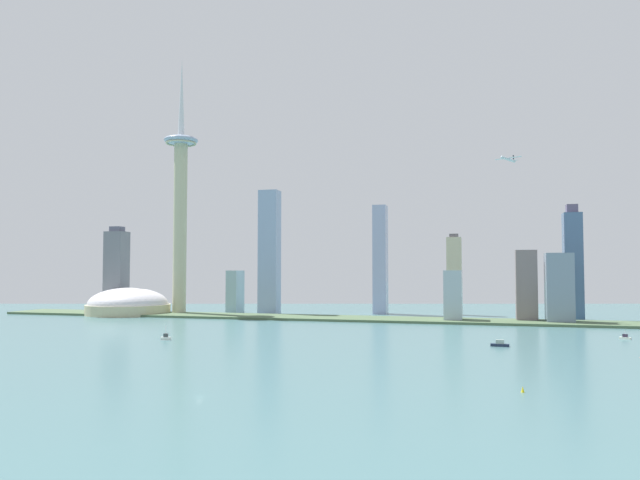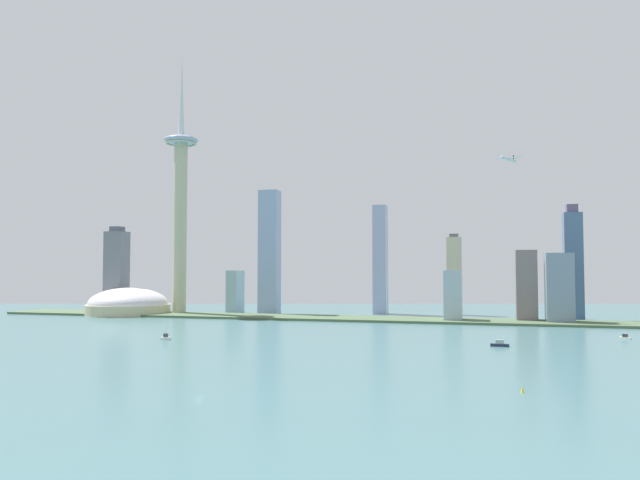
# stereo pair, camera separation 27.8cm
# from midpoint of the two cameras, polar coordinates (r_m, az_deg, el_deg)

# --- Properties ---
(ground_plane) EXTENTS (6000.00, 6000.00, 0.00)m
(ground_plane) POSITION_cam_midpoint_polar(r_m,az_deg,el_deg) (280.13, -11.43, -14.43)
(ground_plane) COLOR #436B6F
(waterfront_pier) EXTENTS (935.95, 64.26, 2.60)m
(waterfront_pier) POSITION_cam_midpoint_polar(r_m,az_deg,el_deg) (680.37, 4.96, -7.51)
(waterfront_pier) COLOR #496042
(waterfront_pier) RESTS_ON ground
(observation_tower) EXTENTS (43.33, 43.33, 330.52)m
(observation_tower) POSITION_cam_midpoint_polar(r_m,az_deg,el_deg) (788.98, -13.17, 4.24)
(observation_tower) COLOR #B6B591
(observation_tower) RESTS_ON ground
(stadium_dome) EXTENTS (104.32, 104.32, 42.14)m
(stadium_dome) POSITION_cam_midpoint_polar(r_m,az_deg,el_deg) (800.15, -17.81, -5.98)
(stadium_dome) COLOR #BCB58C
(stadium_dome) RESTS_ON ground
(skyscraper_0) EXTENTS (19.81, 22.67, 130.80)m
(skyscraper_0) POSITION_cam_midpoint_polar(r_m,az_deg,el_deg) (735.53, 22.95, -2.17)
(skyscraper_0) COLOR #46648A
(skyscraper_0) RESTS_ON ground
(skyscraper_1) EXTENTS (27.48, 27.32, 74.17)m
(skyscraper_1) POSITION_cam_midpoint_polar(r_m,az_deg,el_deg) (678.14, 21.83, -4.30)
(skyscraper_1) COLOR gray
(skyscraper_1) RESTS_ON ground
(skyscraper_2) EXTENTS (17.11, 21.33, 140.09)m
(skyscraper_2) POSITION_cam_midpoint_polar(r_m,az_deg,el_deg) (777.31, 5.76, -1.85)
(skyscraper_2) COLOR #9BA5CA
(skyscraper_2) RESTS_ON ground
(skyscraper_3) EXTENTS (24.43, 20.12, 158.02)m
(skyscraper_3) POSITION_cam_midpoint_polar(r_m,az_deg,el_deg) (764.91, -4.85, -1.17)
(skyscraper_3) COLOR #89A1C4
(skyscraper_3) RESTS_ON ground
(skyscraper_4) EXTENTS (19.24, 27.01, 55.95)m
(skyscraper_4) POSITION_cam_midpoint_polar(r_m,az_deg,el_deg) (670.66, 12.56, -5.23)
(skyscraper_4) COLOR #9EB1BB
(skyscraper_4) RESTS_ON ground
(skyscraper_5) EXTENTS (14.66, 27.70, 55.65)m
(skyscraper_5) POSITION_cam_midpoint_polar(r_m,az_deg,el_deg) (790.71, -8.10, -4.91)
(skyscraper_5) COLOR #90B0B7
(skyscraper_5) RESTS_ON ground
(skyscraper_7) EXTENTS (26.10, 22.53, 114.25)m
(skyscraper_7) POSITION_cam_midpoint_polar(r_m,az_deg,el_deg) (841.54, -18.84, -2.81)
(skyscraper_7) COLOR slate
(skyscraper_7) RESTS_ON ground
(skyscraper_8) EXTENTS (18.44, 12.05, 102.04)m
(skyscraper_8) POSITION_cam_midpoint_polar(r_m,az_deg,el_deg) (772.60, 12.66, -3.30)
(skyscraper_8) COLOR beige
(skyscraper_8) RESTS_ON ground
(skyscraper_10) EXTENTS (22.02, 21.32, 77.98)m
(skyscraper_10) POSITION_cam_midpoint_polar(r_m,az_deg,el_deg) (688.03, 19.05, -4.16)
(skyscraper_10) COLOR slate
(skyscraper_10) RESTS_ON ground
(boat_0) EXTENTS (8.36, 4.44, 11.81)m
(boat_0) POSITION_cam_midpoint_polar(r_m,az_deg,el_deg) (503.68, -14.50, -8.99)
(boat_0) COLOR white
(boat_0) RESTS_ON ground
(boat_1) EXTENTS (13.49, 4.91, 4.96)m
(boat_1) POSITION_cam_midpoint_polar(r_m,az_deg,el_deg) (466.18, 16.75, -9.48)
(boat_1) COLOR #1A2439
(boat_1) RESTS_ON ground
(boat_3) EXTENTS (9.13, 6.43, 7.70)m
(boat_3) POSITION_cam_midpoint_polar(r_m,az_deg,el_deg) (551.46, 27.06, -8.27)
(boat_3) COLOR white
(boat_3) RESTS_ON ground
(channel_buoy_1) EXTENTS (1.55, 1.55, 2.82)m
(channel_buoy_1) POSITION_cam_midpoint_polar(r_m,az_deg,el_deg) (298.84, 18.73, -13.32)
(channel_buoy_1) COLOR yellow
(channel_buoy_1) RESTS_ON ground
(airplane) EXTENTS (28.47, 31.81, 8.08)m
(airplane) POSITION_cam_midpoint_polar(r_m,az_deg,el_deg) (704.15, 17.47, 7.38)
(airplane) COLOR silver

